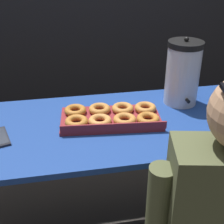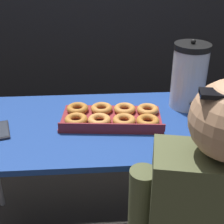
{
  "view_description": "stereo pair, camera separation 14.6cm",
  "coord_description": "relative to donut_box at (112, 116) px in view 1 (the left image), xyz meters",
  "views": [
    {
      "loc": [
        -0.23,
        -1.27,
        1.51
      ],
      "look_at": [
        0.0,
        0.0,
        0.82
      ],
      "focal_mm": 50.0,
      "sensor_mm": 36.0,
      "label": 1
    },
    {
      "loc": [
        -0.09,
        -1.28,
        1.51
      ],
      "look_at": [
        0.0,
        0.0,
        0.82
      ],
      "focal_mm": 50.0,
      "sensor_mm": 36.0,
      "label": 2
    }
  ],
  "objects": [
    {
      "name": "coffee_urn",
      "position": [
        0.4,
        0.13,
        0.15
      ],
      "size": [
        0.18,
        0.2,
        0.36
      ],
      "color": "silver",
      "rests_on": "folding_table"
    },
    {
      "name": "folding_table",
      "position": [
        -0.0,
        -0.02,
        -0.07
      ],
      "size": [
        1.5,
        0.66,
        0.76
      ],
      "color": "navy",
      "rests_on": "ground"
    },
    {
      "name": "donut_box",
      "position": [
        0.0,
        0.0,
        0.0
      ],
      "size": [
        0.5,
        0.3,
        0.05
      ],
      "rotation": [
        0.0,
        0.0,
        -0.1
      ],
      "color": "maroon",
      "rests_on": "folding_table"
    },
    {
      "name": "cell_phone",
      "position": [
        -0.51,
        -0.06,
        -0.02
      ],
      "size": [
        0.11,
        0.17,
        0.01
      ],
      "rotation": [
        0.0,
        0.0,
        0.28
      ],
      "color": "black",
      "rests_on": "folding_table"
    }
  ]
}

